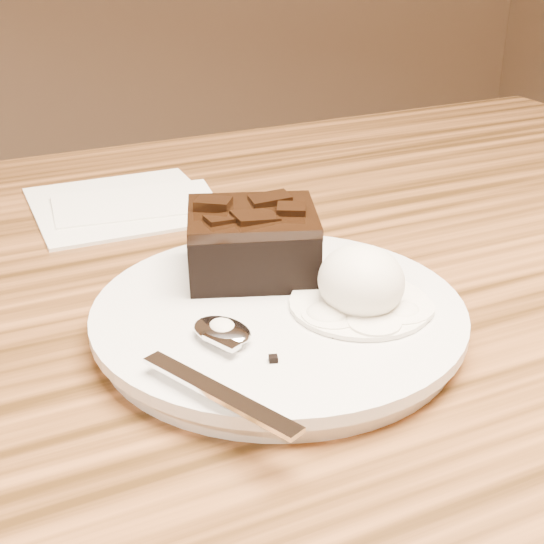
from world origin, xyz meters
name	(u,v)px	position (x,y,z in m)	size (l,w,h in m)	color
plate	(279,320)	(-0.02, -0.07, 0.76)	(0.24, 0.24, 0.02)	silver
brownie	(252,246)	(-0.01, -0.01, 0.79)	(0.09, 0.08, 0.04)	black
ice_cream_scoop	(361,281)	(0.03, -0.09, 0.79)	(0.05, 0.06, 0.05)	silver
melt_puddle	(360,305)	(0.03, -0.09, 0.77)	(0.09, 0.09, 0.00)	white
spoon	(222,333)	(-0.06, -0.09, 0.77)	(0.03, 0.16, 0.01)	silver
napkin	(122,203)	(-0.05, 0.21, 0.75)	(0.16, 0.16, 0.01)	white
crumb_a	(348,271)	(0.05, -0.04, 0.77)	(0.01, 0.01, 0.00)	black
crumb_b	(335,335)	(0.00, -0.11, 0.77)	(0.01, 0.01, 0.00)	black
crumb_c	(374,304)	(0.04, -0.09, 0.77)	(0.01, 0.00, 0.00)	black
crumb_d	(273,359)	(-0.05, -0.12, 0.77)	(0.01, 0.01, 0.00)	black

